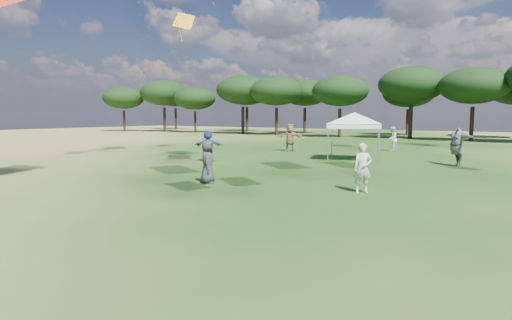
{
  "coord_description": "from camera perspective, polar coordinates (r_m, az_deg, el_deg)",
  "views": [
    {
      "loc": [
        2.44,
        0.2,
        2.46
      ],
      "look_at": [
        -0.32,
        4.42,
        1.93
      ],
      "focal_mm": 30.0,
      "sensor_mm": 36.0,
      "label": 1
    }
  ],
  "objects": [
    {
      "name": "festival_crowd",
      "position": [
        23.31,
        29.08,
        1.42
      ],
      "size": [
        28.44,
        22.53,
        1.93
      ],
      "color": "black",
      "rests_on": "ground"
    },
    {
      "name": "tent_left",
      "position": [
        23.84,
        13.01,
        5.9
      ],
      "size": [
        5.29,
        5.29,
        2.89
      ],
      "rotation": [
        0.0,
        0.0,
        0.33
      ],
      "color": "gray",
      "rests_on": "ground"
    }
  ]
}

